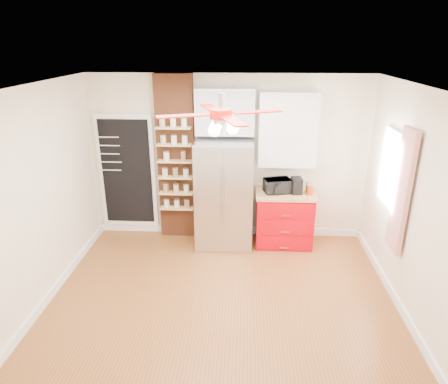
# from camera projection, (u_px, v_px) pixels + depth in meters

# --- Properties ---
(floor) EXTENTS (4.50, 4.50, 0.00)m
(floor) POSITION_uv_depth(u_px,v_px,m) (221.00, 303.00, 5.15)
(floor) COLOR brown
(floor) RESTS_ON ground
(ceiling) EXTENTS (4.50, 4.50, 0.00)m
(ceiling) POSITION_uv_depth(u_px,v_px,m) (221.00, 88.00, 4.18)
(ceiling) COLOR white
(ceiling) RESTS_ON wall_back
(wall_back) EXTENTS (4.50, 0.02, 2.70)m
(wall_back) POSITION_uv_depth(u_px,v_px,m) (229.00, 159.00, 6.53)
(wall_back) COLOR #FCEDCA
(wall_back) RESTS_ON floor
(wall_front) EXTENTS (4.50, 0.02, 2.70)m
(wall_front) POSITION_uv_depth(u_px,v_px,m) (204.00, 318.00, 2.80)
(wall_front) COLOR #FCEDCA
(wall_front) RESTS_ON floor
(wall_left) EXTENTS (0.02, 4.00, 2.70)m
(wall_left) POSITION_uv_depth(u_px,v_px,m) (34.00, 202.00, 4.78)
(wall_left) COLOR #FCEDCA
(wall_left) RESTS_ON floor
(wall_right) EXTENTS (0.02, 4.00, 2.70)m
(wall_right) POSITION_uv_depth(u_px,v_px,m) (418.00, 211.00, 4.55)
(wall_right) COLOR #FCEDCA
(wall_right) RESTS_ON floor
(chalkboard) EXTENTS (0.95, 0.05, 1.95)m
(chalkboard) POSITION_uv_depth(u_px,v_px,m) (127.00, 172.00, 6.67)
(chalkboard) COLOR white
(chalkboard) RESTS_ON wall_back
(brick_pillar) EXTENTS (0.60, 0.16, 2.70)m
(brick_pillar) POSITION_uv_depth(u_px,v_px,m) (176.00, 159.00, 6.50)
(brick_pillar) COLOR brown
(brick_pillar) RESTS_ON floor
(fridge) EXTENTS (0.90, 0.70, 1.75)m
(fridge) POSITION_uv_depth(u_px,v_px,m) (224.00, 194.00, 6.36)
(fridge) COLOR silver
(fridge) RESTS_ON floor
(upper_glass_cabinet) EXTENTS (0.90, 0.35, 0.70)m
(upper_glass_cabinet) POSITION_uv_depth(u_px,v_px,m) (225.00, 111.00, 6.08)
(upper_glass_cabinet) COLOR white
(upper_glass_cabinet) RESTS_ON wall_back
(red_cabinet) EXTENTS (0.94, 0.64, 0.90)m
(red_cabinet) POSITION_uv_depth(u_px,v_px,m) (284.00, 218.00, 6.50)
(red_cabinet) COLOR #BB000B
(red_cabinet) RESTS_ON floor
(upper_shelf_unit) EXTENTS (0.90, 0.30, 1.15)m
(upper_shelf_unit) POSITION_uv_depth(u_px,v_px,m) (288.00, 130.00, 6.15)
(upper_shelf_unit) COLOR white
(upper_shelf_unit) RESTS_ON wall_back
(window) EXTENTS (0.04, 0.75, 1.05)m
(window) POSITION_uv_depth(u_px,v_px,m) (392.00, 170.00, 5.32)
(window) COLOR white
(window) RESTS_ON wall_right
(curtain) EXTENTS (0.06, 0.40, 1.55)m
(curtain) POSITION_uv_depth(u_px,v_px,m) (402.00, 191.00, 4.84)
(curtain) COLOR red
(curtain) RESTS_ON wall_right
(ceiling_fan) EXTENTS (1.40, 1.40, 0.44)m
(ceiling_fan) POSITION_uv_depth(u_px,v_px,m) (221.00, 114.00, 4.28)
(ceiling_fan) COLOR silver
(ceiling_fan) RESTS_ON ceiling
(toaster_oven) EXTENTS (0.46, 0.37, 0.23)m
(toaster_oven) POSITION_uv_depth(u_px,v_px,m) (277.00, 186.00, 6.30)
(toaster_oven) COLOR black
(toaster_oven) RESTS_ON red_cabinet
(coffee_maker) EXTENTS (0.17, 0.24, 0.25)m
(coffee_maker) POSITION_uv_depth(u_px,v_px,m) (297.00, 185.00, 6.28)
(coffee_maker) COLOR black
(coffee_maker) RESTS_ON red_cabinet
(canister_left) EXTENTS (0.12, 0.12, 0.15)m
(canister_left) POSITION_uv_depth(u_px,v_px,m) (310.00, 190.00, 6.23)
(canister_left) COLOR #A72F09
(canister_left) RESTS_ON red_cabinet
(canister_right) EXTENTS (0.12, 0.12, 0.15)m
(canister_right) POSITION_uv_depth(u_px,v_px,m) (309.00, 187.00, 6.33)
(canister_right) COLOR #B8350A
(canister_right) RESTS_ON red_cabinet
(pantry_jar_oats) EXTENTS (0.11, 0.11, 0.14)m
(pantry_jar_oats) POSITION_uv_depth(u_px,v_px,m) (166.00, 156.00, 6.31)
(pantry_jar_oats) COLOR beige
(pantry_jar_oats) RESTS_ON brick_pillar
(pantry_jar_beans) EXTENTS (0.10, 0.10, 0.14)m
(pantry_jar_beans) POSITION_uv_depth(u_px,v_px,m) (183.00, 156.00, 6.32)
(pantry_jar_beans) COLOR #8E6848
(pantry_jar_beans) RESTS_ON brick_pillar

